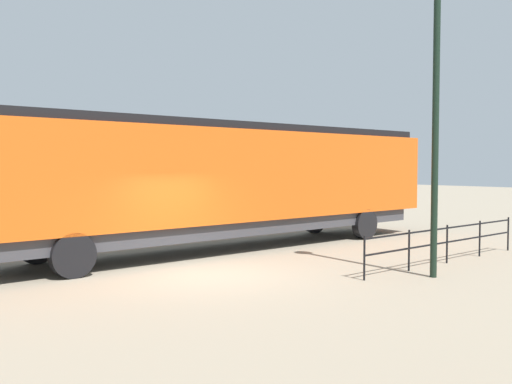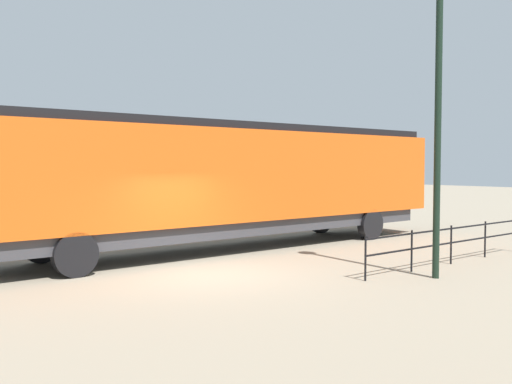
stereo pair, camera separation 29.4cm
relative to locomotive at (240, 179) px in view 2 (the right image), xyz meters
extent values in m
plane|color=gray|center=(3.05, -3.34, -2.26)|extent=(120.00, 120.00, 0.00)
cube|color=#D15114|center=(0.00, -0.50, 0.12)|extent=(2.84, 17.09, 2.77)
cube|color=black|center=(0.00, 6.92, -0.29)|extent=(2.72, 2.25, 1.94)
cube|color=black|center=(0.00, -0.50, 1.63)|extent=(2.55, 16.41, 0.24)
cube|color=#38383D|center=(0.00, -0.50, -1.49)|extent=(2.55, 15.72, 0.45)
cylinder|color=black|center=(-1.27, 4.97, -1.71)|extent=(0.30, 1.10, 1.10)
cylinder|color=black|center=(1.27, 4.97, -1.71)|extent=(0.30, 1.10, 1.10)
cylinder|color=black|center=(-1.27, -5.97, -1.71)|extent=(0.30, 1.10, 1.10)
cylinder|color=black|center=(1.27, -5.97, -1.71)|extent=(0.30, 1.10, 1.10)
cylinder|color=black|center=(6.78, 0.70, 1.20)|extent=(0.16, 0.16, 6.93)
cube|color=black|center=(5.95, 2.70, -1.29)|extent=(0.04, 7.13, 0.04)
cube|color=black|center=(5.95, 2.70, -1.68)|extent=(0.04, 7.13, 0.04)
cylinder|color=black|center=(5.95, -0.87, -1.73)|extent=(0.05, 0.05, 1.06)
cylinder|color=black|center=(5.95, 0.91, -1.73)|extent=(0.05, 0.05, 1.06)
cylinder|color=black|center=(5.95, 2.70, -1.73)|extent=(0.05, 0.05, 1.06)
cylinder|color=black|center=(5.95, 4.48, -1.73)|extent=(0.05, 0.05, 1.06)
camera|label=1|loc=(14.20, -11.18, 0.43)|focal=39.22mm
camera|label=2|loc=(14.39, -10.95, 0.43)|focal=39.22mm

